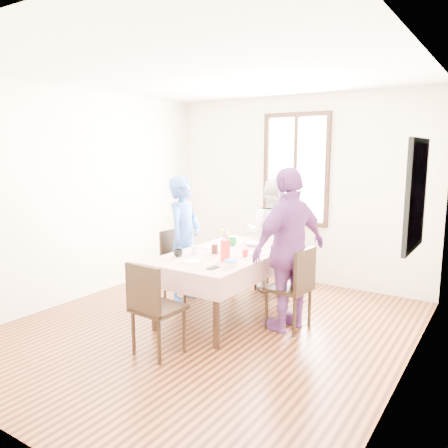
% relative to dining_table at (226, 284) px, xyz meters
% --- Properties ---
extents(ground, '(4.50, 4.50, 0.00)m').
position_rel_dining_table_xyz_m(ground, '(0.05, -0.44, -0.38)').
color(ground, black).
rests_on(ground, ground).
extents(back_wall, '(4.00, 0.00, 4.00)m').
position_rel_dining_table_xyz_m(back_wall, '(0.05, 1.81, 0.98)').
color(back_wall, '#F0E5C6').
rests_on(back_wall, ground).
extents(right_wall, '(0.00, 4.50, 4.50)m').
position_rel_dining_table_xyz_m(right_wall, '(2.05, -0.44, 0.98)').
color(right_wall, '#F0E5C6').
rests_on(right_wall, ground).
extents(window_frame, '(1.02, 0.06, 1.62)m').
position_rel_dining_table_xyz_m(window_frame, '(0.05, 1.79, 1.27)').
color(window_frame, black).
rests_on(window_frame, back_wall).
extents(window_pane, '(0.90, 0.02, 1.50)m').
position_rel_dining_table_xyz_m(window_pane, '(0.05, 1.80, 1.27)').
color(window_pane, white).
rests_on(window_pane, back_wall).
extents(art_poster, '(0.04, 0.76, 0.96)m').
position_rel_dining_table_xyz_m(art_poster, '(2.03, -0.14, 1.18)').
color(art_poster, red).
rests_on(art_poster, right_wall).
extents(dining_table, '(0.92, 1.72, 0.75)m').
position_rel_dining_table_xyz_m(dining_table, '(0.00, 0.00, 0.00)').
color(dining_table, black).
rests_on(dining_table, ground).
extents(tablecloth, '(1.04, 1.84, 0.01)m').
position_rel_dining_table_xyz_m(tablecloth, '(0.00, 0.00, 0.38)').
color(tablecloth, '#580D0B').
rests_on(tablecloth, dining_table).
extents(chair_left, '(0.44, 0.44, 0.91)m').
position_rel_dining_table_xyz_m(chair_left, '(-0.77, 0.16, 0.08)').
color(chair_left, black).
rests_on(chair_left, ground).
extents(chair_right, '(0.45, 0.45, 0.91)m').
position_rel_dining_table_xyz_m(chair_right, '(0.77, 0.05, 0.08)').
color(chair_right, black).
rests_on(chair_right, ground).
extents(chair_far, '(0.44, 0.44, 0.91)m').
position_rel_dining_table_xyz_m(chair_far, '(0.00, 1.19, 0.08)').
color(chair_far, black).
rests_on(chair_far, ground).
extents(chair_near, '(0.44, 0.44, 0.91)m').
position_rel_dining_table_xyz_m(chair_near, '(0.00, -1.19, 0.08)').
color(chair_near, black).
rests_on(chair_near, ground).
extents(person_left, '(0.47, 0.64, 1.61)m').
position_rel_dining_table_xyz_m(person_left, '(-0.75, 0.16, 0.43)').
color(person_left, '#2D4D96').
rests_on(person_left, ground).
extents(person_far, '(0.86, 0.72, 1.56)m').
position_rel_dining_table_xyz_m(person_far, '(0.00, 1.16, 0.41)').
color(person_far, silver).
rests_on(person_far, ground).
extents(person_right, '(0.73, 1.11, 1.76)m').
position_rel_dining_table_xyz_m(person_right, '(0.75, 0.05, 0.50)').
color(person_right, '#622F6C').
rests_on(person_right, ground).
extents(mug_black, '(0.11, 0.11, 0.08)m').
position_rel_dining_table_xyz_m(mug_black, '(-0.33, -0.48, 0.43)').
color(mug_black, black).
rests_on(mug_black, tablecloth).
extents(mug_flag, '(0.12, 0.12, 0.08)m').
position_rel_dining_table_xyz_m(mug_flag, '(0.29, -0.07, 0.42)').
color(mug_flag, red).
rests_on(mug_flag, tablecloth).
extents(mug_green, '(0.17, 0.17, 0.09)m').
position_rel_dining_table_xyz_m(mug_green, '(-0.15, 0.35, 0.43)').
color(mug_green, '#0C7226').
rests_on(mug_green, tablecloth).
extents(serving_bowl, '(0.19, 0.19, 0.05)m').
position_rel_dining_table_xyz_m(serving_bowl, '(0.10, 0.46, 0.41)').
color(serving_bowl, white).
rests_on(serving_bowl, tablecloth).
extents(juice_carton, '(0.07, 0.07, 0.23)m').
position_rel_dining_table_xyz_m(juice_carton, '(0.21, -0.34, 0.50)').
color(juice_carton, red).
rests_on(juice_carton, tablecloth).
extents(butter_tub, '(0.11, 0.11, 0.06)m').
position_rel_dining_table_xyz_m(butter_tub, '(0.39, -0.52, 0.42)').
color(butter_tub, white).
rests_on(butter_tub, tablecloth).
extents(jam_jar, '(0.07, 0.07, 0.10)m').
position_rel_dining_table_xyz_m(jam_jar, '(-0.08, -0.13, 0.44)').
color(jam_jar, black).
rests_on(jam_jar, tablecloth).
extents(drinking_glass, '(0.07, 0.07, 0.10)m').
position_rel_dining_table_xyz_m(drinking_glass, '(-0.26, -0.27, 0.44)').
color(drinking_glass, silver).
rests_on(drinking_glass, tablecloth).
extents(smartphone, '(0.07, 0.15, 0.01)m').
position_rel_dining_table_xyz_m(smartphone, '(0.27, -0.66, 0.39)').
color(smartphone, black).
rests_on(smartphone, tablecloth).
extents(flower_vase, '(0.07, 0.07, 0.14)m').
position_rel_dining_table_xyz_m(flower_vase, '(-0.03, 0.02, 0.46)').
color(flower_vase, silver).
rests_on(flower_vase, tablecloth).
extents(plate_left, '(0.20, 0.20, 0.01)m').
position_rel_dining_table_xyz_m(plate_left, '(-0.29, 0.11, 0.39)').
color(plate_left, white).
rests_on(plate_left, tablecloth).
extents(plate_right, '(0.20, 0.20, 0.01)m').
position_rel_dining_table_xyz_m(plate_right, '(0.33, 0.12, 0.39)').
color(plate_right, white).
rests_on(plate_right, tablecloth).
extents(plate_far, '(0.20, 0.20, 0.01)m').
position_rel_dining_table_xyz_m(plate_far, '(-0.01, 0.65, 0.39)').
color(plate_far, white).
rests_on(plate_far, tablecloth).
extents(plate_near, '(0.20, 0.20, 0.01)m').
position_rel_dining_table_xyz_m(plate_near, '(-0.06, -0.58, 0.39)').
color(plate_near, white).
rests_on(plate_near, tablecloth).
extents(butter_lid, '(0.12, 0.12, 0.01)m').
position_rel_dining_table_xyz_m(butter_lid, '(0.39, -0.52, 0.45)').
color(butter_lid, blue).
rests_on(butter_lid, butter_tub).
extents(flower_bunch, '(0.09, 0.09, 0.10)m').
position_rel_dining_table_xyz_m(flower_bunch, '(-0.03, 0.02, 0.58)').
color(flower_bunch, yellow).
rests_on(flower_bunch, flower_vase).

